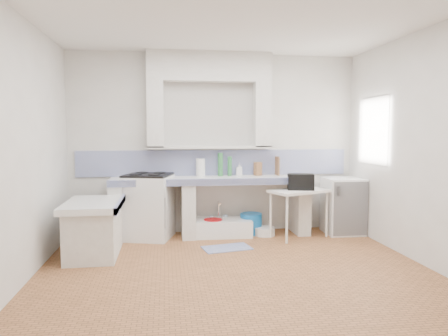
{
  "coord_description": "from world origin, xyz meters",
  "views": [
    {
      "loc": [
        -0.78,
        -4.53,
        1.59
      ],
      "look_at": [
        0.0,
        1.0,
        1.1
      ],
      "focal_mm": 33.35,
      "sensor_mm": 36.0,
      "label": 1
    }
  ],
  "objects": [
    {
      "name": "floor",
      "position": [
        0.0,
        0.0,
        0.0
      ],
      "size": [
        4.5,
        4.5,
        0.0
      ],
      "primitive_type": "plane",
      "color": "#A2643A",
      "rests_on": "ground"
    },
    {
      "name": "ceiling",
      "position": [
        0.0,
        0.0,
        2.8
      ],
      "size": [
        4.5,
        4.5,
        0.0
      ],
      "primitive_type": "plane",
      "rotation": [
        3.14,
        0.0,
        0.0
      ],
      "color": "silver",
      "rests_on": "ground"
    },
    {
      "name": "wall_back",
      "position": [
        0.0,
        2.0,
        1.4
      ],
      "size": [
        4.5,
        0.0,
        4.5
      ],
      "primitive_type": "plane",
      "rotation": [
        1.57,
        0.0,
        0.0
      ],
      "color": "silver",
      "rests_on": "ground"
    },
    {
      "name": "wall_front",
      "position": [
        0.0,
        -2.0,
        1.4
      ],
      "size": [
        4.5,
        0.0,
        4.5
      ],
      "primitive_type": "plane",
      "rotation": [
        -1.57,
        0.0,
        0.0
      ],
      "color": "silver",
      "rests_on": "ground"
    },
    {
      "name": "wall_left",
      "position": [
        -2.25,
        0.0,
        1.4
      ],
      "size": [
        0.0,
        4.5,
        4.5
      ],
      "primitive_type": "plane",
      "rotation": [
        1.57,
        0.0,
        1.57
      ],
      "color": "silver",
      "rests_on": "ground"
    },
    {
      "name": "wall_right",
      "position": [
        2.25,
        0.0,
        1.4
      ],
      "size": [
        0.0,
        4.5,
        4.5
      ],
      "primitive_type": "plane",
      "rotation": [
        1.57,
        0.0,
        -1.57
      ],
      "color": "silver",
      "rests_on": "ground"
    },
    {
      "name": "alcove_mass",
      "position": [
        -0.1,
        1.88,
        2.58
      ],
      "size": [
        1.9,
        0.25,
        0.45
      ],
      "primitive_type": "cube",
      "color": "silver",
      "rests_on": "ground"
    },
    {
      "name": "window_frame",
      "position": [
        2.42,
        1.2,
        1.6
      ],
      "size": [
        0.35,
        0.86,
        1.06
      ],
      "primitive_type": "cube",
      "color": "#331E10",
      "rests_on": "ground"
    },
    {
      "name": "lace_valance",
      "position": [
        2.28,
        1.2,
        1.98
      ],
      "size": [
        0.01,
        0.84,
        0.24
      ],
      "primitive_type": "cube",
      "color": "white",
      "rests_on": "ground"
    },
    {
      "name": "counter_slab",
      "position": [
        -0.1,
        1.7,
        0.86
      ],
      "size": [
        3.0,
        0.6,
        0.08
      ],
      "primitive_type": "cube",
      "color": "white",
      "rests_on": "ground"
    },
    {
      "name": "counter_lip",
      "position": [
        -0.1,
        1.42,
        0.86
      ],
      "size": [
        3.0,
        0.04,
        0.1
      ],
      "primitive_type": "cube",
      "color": "navy",
      "rests_on": "ground"
    },
    {
      "name": "counter_pier_left",
      "position": [
        -1.5,
        1.7,
        0.41
      ],
      "size": [
        0.2,
        0.55,
        0.82
      ],
      "primitive_type": "cube",
      "color": "silver",
      "rests_on": "ground"
    },
    {
      "name": "counter_pier_mid",
      "position": [
        -0.45,
        1.7,
        0.41
      ],
      "size": [
        0.2,
        0.55,
        0.82
      ],
      "primitive_type": "cube",
      "color": "silver",
      "rests_on": "ground"
    },
    {
      "name": "counter_pier_right",
      "position": [
        1.3,
        1.7,
        0.41
      ],
      "size": [
        0.2,
        0.55,
        0.82
      ],
      "primitive_type": "cube",
      "color": "silver",
      "rests_on": "ground"
    },
    {
      "name": "peninsula_top",
      "position": [
        -1.7,
        0.9,
        0.66
      ],
      "size": [
        0.7,
        1.1,
        0.08
      ],
      "primitive_type": "cube",
      "color": "white",
      "rests_on": "ground"
    },
    {
      "name": "peninsula_base",
      "position": [
        -1.7,
        0.9,
        0.31
      ],
      "size": [
        0.6,
        1.0,
        0.62
      ],
      "primitive_type": "cube",
      "color": "silver",
      "rests_on": "ground"
    },
    {
      "name": "peninsula_lip",
      "position": [
        -1.37,
        0.9,
        0.66
      ],
      "size": [
        0.04,
        1.1,
        0.1
      ],
      "primitive_type": "cube",
      "color": "navy",
      "rests_on": "ground"
    },
    {
      "name": "backsplash",
      "position": [
        0.0,
        1.99,
        1.1
      ],
      "size": [
        4.27,
        0.03,
        0.4
      ],
      "primitive_type": "cube",
      "color": "navy",
      "rests_on": "ground"
    },
    {
      "name": "stove",
      "position": [
        -1.04,
        1.69,
        0.47
      ],
      "size": [
        0.81,
        0.79,
        0.93
      ],
      "primitive_type": "cube",
      "rotation": [
        0.0,
        0.0,
        -0.27
      ],
      "color": "white",
      "rests_on": "ground"
    },
    {
      "name": "sink",
      "position": [
        0.04,
        1.68,
        0.11
      ],
      "size": [
        0.95,
        0.53,
        0.22
      ],
      "primitive_type": "cube",
      "rotation": [
        0.0,
        0.0,
        -0.03
      ],
      "color": "white",
      "rests_on": "ground"
    },
    {
      "name": "side_table",
      "position": [
        1.2,
        1.42,
        0.36
      ],
      "size": [
        0.98,
        0.77,
        0.04
      ],
      "primitive_type": "cube",
      "rotation": [
        0.0,
        0.0,
        0.39
      ],
      "color": "white",
      "rests_on": "ground"
    },
    {
      "name": "fridge",
      "position": [
        1.96,
        1.57,
        0.43
      ],
      "size": [
        0.58,
        0.58,
        0.87
      ],
      "primitive_type": "cube",
      "rotation": [
        0.0,
        0.0,
        -0.04
      ],
      "color": "white",
      "rests_on": "ground"
    },
    {
      "name": "bucket_red",
      "position": [
        -0.08,
        1.64,
        0.13
      ],
      "size": [
        0.3,
        0.3,
        0.26
      ],
      "primitive_type": "cylinder",
      "rotation": [
        0.0,
        0.0,
        -0.05
      ],
      "color": "#BC0309",
      "rests_on": "ground"
    },
    {
      "name": "bucket_orange",
      "position": [
        0.22,
        1.61,
        0.12
      ],
      "size": [
        0.28,
        0.28,
        0.24
      ],
      "primitive_type": "cylinder",
      "rotation": [
        0.0,
        0.0,
        0.1
      ],
      "color": "#C95A28",
      "rests_on": "ground"
    },
    {
      "name": "bucket_blue",
      "position": [
        0.53,
        1.74,
        0.16
      ],
      "size": [
        0.37,
        0.37,
        0.32
      ],
      "primitive_type": "cylinder",
      "rotation": [
        0.0,
        0.0,
        0.09
      ],
      "color": "#1365B2",
      "rests_on": "ground"
    },
    {
      "name": "basin_white",
      "position": [
        0.72,
        1.6,
        0.06
      ],
      "size": [
        0.4,
        0.4,
        0.12
      ],
      "primitive_type": "cylinder",
      "rotation": [
        0.0,
        0.0,
        0.29
      ],
      "color": "white",
      "rests_on": "ground"
    },
    {
      "name": "water_bottle_a",
      "position": [
        -0.09,
        1.85,
        0.14
      ],
      "size": [
        0.09,
        0.09,
        0.28
      ],
      "primitive_type": "cylinder",
      "rotation": [
        0.0,
        0.0,
        0.25
      ],
      "color": "silver",
      "rests_on": "ground"
    },
    {
      "name": "water_bottle_b",
      "position": [
        0.14,
        1.84,
        0.14
      ],
      "size": [
        0.09,
        0.09,
        0.29
      ],
      "primitive_type": "cylinder",
      "rotation": [
        0.0,
        0.0,
        0.21
      ],
      "color": "silver",
      "rests_on": "ground"
    },
    {
      "name": "black_bag",
      "position": [
        1.22,
        1.41,
        0.84
      ],
      "size": [
        0.42,
        0.29,
        0.24
      ],
      "primitive_type": "cube",
      "rotation": [
        0.0,
        0.0,
        -0.22
      ],
      "color": "black",
      "rests_on": "side_table"
    },
    {
      "name": "green_bottle_a",
      "position": [
        0.06,
        1.85,
        1.08
      ],
      "size": [
        0.1,
        0.1,
        0.36
      ],
      "primitive_type": "cylinder",
      "rotation": [
        0.0,
        0.0,
        -0.31
      ],
      "color": "#2E753B",
      "rests_on": "counter_slab"
    },
    {
      "name": "green_bottle_b",
      "position": [
        0.21,
        1.85,
        1.05
      ],
      "size": [
        0.09,
        0.09,
        0.31
      ],
      "primitive_type": "cylinder",
      "rotation": [
        0.0,
        0.0,
        0.43
      ],
      "color": "#2E753B",
      "rests_on": "counter_slab"
    },
    {
      "name": "knife_block",
      "position": [
        0.66,
        1.85,
        1.01
      ],
      "size": [
        0.13,
        0.12,
        0.21
      ],
      "primitive_type": "cube",
      "rotation": [
        0.0,
        0.0,
        0.41
      ],
      "color": "#915D3A",
      "rests_on": "counter_slab"
    },
    {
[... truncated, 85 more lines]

